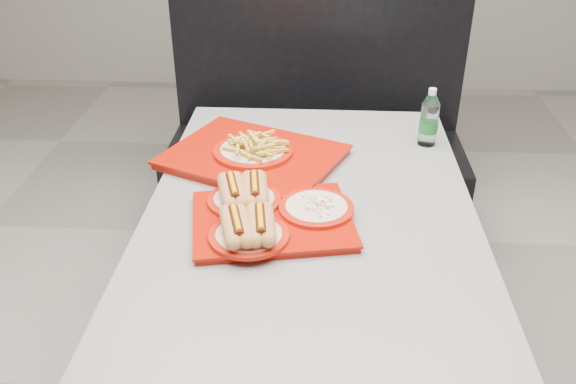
# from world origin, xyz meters

# --- Properties ---
(diner_table) EXTENTS (0.92, 1.42, 0.75)m
(diner_table) POSITION_xyz_m (0.00, 0.00, 0.58)
(diner_table) COLOR black
(diner_table) RESTS_ON ground
(booth_bench) EXTENTS (1.30, 0.57, 1.35)m
(booth_bench) POSITION_xyz_m (0.00, 1.09, 0.40)
(booth_bench) COLOR black
(booth_bench) RESTS_ON ground
(tray_near) EXTENTS (0.46, 0.39, 0.09)m
(tray_near) POSITION_xyz_m (-0.12, -0.09, 0.78)
(tray_near) COLOR #9C1004
(tray_near) RESTS_ON diner_table
(tray_far) EXTENTS (0.63, 0.57, 0.10)m
(tray_far) POSITION_xyz_m (-0.19, 0.27, 0.78)
(tray_far) COLOR #9C1004
(tray_far) RESTS_ON diner_table
(water_bottle) EXTENTS (0.06, 0.06, 0.19)m
(water_bottle) POSITION_xyz_m (0.37, 0.43, 0.83)
(water_bottle) COLOR silver
(water_bottle) RESTS_ON diner_table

